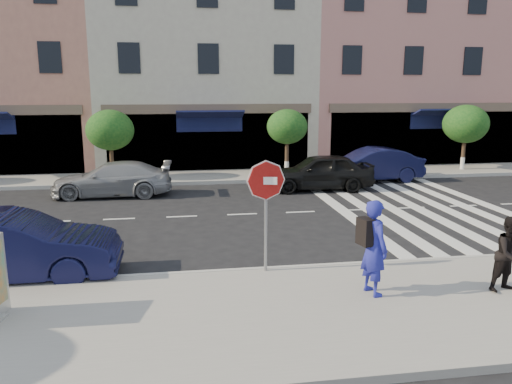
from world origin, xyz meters
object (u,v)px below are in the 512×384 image
car_far_left (112,179)px  car_far_mid (319,172)px  walker (511,254)px  car_near_mid (11,247)px  car_far_right (371,165)px  stop_sign (266,191)px  photographer (374,247)px

car_far_left → car_far_mid: bearing=91.2°
walker → car_far_left: size_ratio=0.34×
car_near_mid → car_far_right: same height
stop_sign → photographer: bearing=-27.1°
stop_sign → photographer: (1.87, -1.56, -0.86)m
photographer → car_far_left: bearing=16.0°
car_far_mid → car_far_right: car_far_right is taller
photographer → car_far_right: bearing=-35.4°
walker → car_far_right: 12.80m
walker → car_far_right: bearing=69.9°
stop_sign → car_near_mid: size_ratio=0.54×
walker → car_near_mid: 10.40m
car_far_right → car_far_mid: bearing=-64.8°
car_near_mid → car_far_left: car_near_mid is taller
car_far_left → car_far_right: bearing=99.0°
car_far_left → stop_sign: bearing=27.1°
photographer → walker: 2.75m
car_near_mid → car_far_mid: (9.37, 8.60, -0.00)m
stop_sign → walker: size_ratio=1.62×
stop_sign → walker: stop_sign is taller
stop_sign → car_far_mid: size_ratio=0.56×
car_near_mid → car_far_left: bearing=-7.2°
car_far_right → walker: bearing=-12.3°
stop_sign → walker: bearing=-9.4°
photographer → car_far_left: size_ratio=0.42×
photographer → car_near_mid: size_ratio=0.41×
stop_sign → car_far_left: bearing=128.0°
photographer → car_far_left: (-6.30, 10.91, -0.44)m
walker → car_far_right: size_ratio=0.33×
stop_sign → car_far_right: bearing=70.8°
car_far_left → car_far_mid: size_ratio=1.03×
car_far_left → photographer: bearing=31.8°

